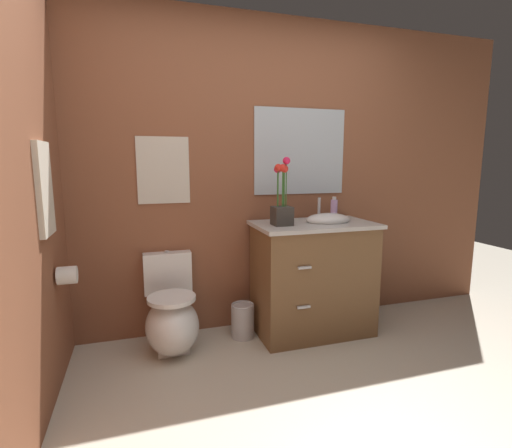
{
  "coord_description": "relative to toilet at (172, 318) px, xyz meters",
  "views": [
    {
      "loc": [
        -0.9,
        -1.43,
        1.37
      ],
      "look_at": [
        -0.08,
        1.18,
        0.92
      ],
      "focal_mm": 26.65,
      "sensor_mm": 36.0,
      "label": 1
    }
  ],
  "objects": [
    {
      "name": "wall_poster",
      "position": [
        0.0,
        0.27,
        1.06
      ],
      "size": [
        0.39,
        0.01,
        0.5
      ],
      "primitive_type": "cube",
      "color": "beige"
    },
    {
      "name": "ground_plane",
      "position": [
        0.7,
        -1.25,
        -0.24
      ],
      "size": [
        9.33,
        9.33,
        0.0
      ],
      "primitive_type": "plane",
      "color": "beige"
    },
    {
      "name": "hanging_towel",
      "position": [
        -0.68,
        -0.33,
        0.97
      ],
      "size": [
        0.03,
        0.28,
        0.52
      ],
      "primitive_type": "cube",
      "color": "beige"
    },
    {
      "name": "trash_bin",
      "position": [
        0.55,
        0.04,
        -0.11
      ],
      "size": [
        0.18,
        0.18,
        0.27
      ],
      "color": "#B7B7BC",
      "rests_on": "ground_plane"
    },
    {
      "name": "toilet_paper_roll",
      "position": [
        -0.63,
        -0.2,
        0.44
      ],
      "size": [
        0.11,
        0.11,
        0.11
      ],
      "primitive_type": "cylinder",
      "rotation": [
        0.0,
        1.57,
        0.0
      ],
      "color": "white"
    },
    {
      "name": "toilet",
      "position": [
        0.0,
        0.0,
        0.0
      ],
      "size": [
        0.38,
        0.59,
        0.69
      ],
      "color": "white",
      "rests_on": "ground_plane"
    },
    {
      "name": "wall_left",
      "position": [
        -0.72,
        -0.79,
        1.01
      ],
      "size": [
        0.05,
        4.27,
        2.5
      ],
      "primitive_type": "cube",
      "color": "brown",
      "rests_on": "ground_plane"
    },
    {
      "name": "vanity_cabinet",
      "position": [
        1.12,
        -0.03,
        0.22
      ],
      "size": [
        0.94,
        0.56,
        1.08
      ],
      "color": "brown",
      "rests_on": "ground_plane"
    },
    {
      "name": "wall_back",
      "position": [
        0.9,
        0.3,
        1.01
      ],
      "size": [
        4.35,
        0.05,
        2.5
      ],
      "primitive_type": "cube",
      "color": "brown",
      "rests_on": "ground_plane"
    },
    {
      "name": "wall_mirror",
      "position": [
        1.11,
        0.27,
        1.21
      ],
      "size": [
        0.8,
        0.01,
        0.7
      ],
      "primitive_type": "cube",
      "color": "#B2BCC6"
    },
    {
      "name": "flower_vase",
      "position": [
        0.83,
        -0.06,
        0.83
      ],
      "size": [
        0.14,
        0.14,
        0.51
      ],
      "color": "#38332D",
      "rests_on": "vanity_cabinet"
    },
    {
      "name": "soap_bottle",
      "position": [
        1.34,
        0.08,
        0.74
      ],
      "size": [
        0.06,
        0.06,
        0.19
      ],
      "color": "#B28CBF",
      "rests_on": "vanity_cabinet"
    }
  ]
}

